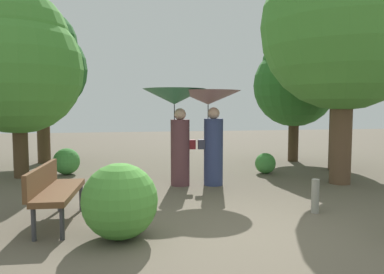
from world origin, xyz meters
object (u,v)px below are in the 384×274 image
at_px(park_bench, 54,188).
at_px(tree_near_left, 17,60).
at_px(tree_mid_right, 295,79).
at_px(path_marker_post, 315,196).
at_px(tree_far_back, 345,13).
at_px(person_left, 176,113).
at_px(tree_near_right, 340,39).
at_px(tree_mid_left, 41,62).
at_px(person_right, 210,114).

bearing_deg(park_bench, tree_near_left, 23.81).
height_order(tree_mid_right, path_marker_post, tree_mid_right).
relative_size(park_bench, tree_far_back, 0.27).
distance_m(person_left, tree_near_right, 4.93).
xyz_separation_m(tree_far_back, path_marker_post, (-1.66, -1.96, -3.34)).
distance_m(person_left, tree_far_back, 4.09).
bearing_deg(tree_near_right, path_marker_post, -125.87).
relative_size(tree_near_right, tree_far_back, 0.90).
xyz_separation_m(person_left, tree_mid_left, (-3.37, 3.82, 1.42)).
bearing_deg(park_bench, path_marker_post, -88.70).
height_order(tree_near_left, tree_mid_left, tree_mid_left).
bearing_deg(park_bench, tree_far_back, -68.37).
distance_m(person_right, tree_near_left, 4.62).
xyz_separation_m(person_left, tree_near_right, (4.42, 1.16, 1.85)).
xyz_separation_m(person_right, tree_near_left, (-4.14, 1.66, 1.22)).
bearing_deg(tree_near_right, tree_near_left, 177.06).
distance_m(tree_near_left, tree_far_back, 7.29).
bearing_deg(tree_near_left, tree_mid_left, 88.18).
relative_size(park_bench, tree_near_left, 0.35).
relative_size(person_left, path_marker_post, 3.80).
bearing_deg(tree_near_right, person_right, -161.42).
xyz_separation_m(tree_near_left, path_marker_post, (5.29, -3.97, -2.45)).
height_order(person_left, tree_far_back, tree_far_back).
xyz_separation_m(person_right, path_marker_post, (1.14, -2.32, -1.24)).
relative_size(tree_near_left, tree_far_back, 0.78).
relative_size(person_left, tree_mid_right, 0.52).
relative_size(tree_near_right, tree_mid_right, 1.31).
bearing_deg(path_marker_post, park_bench, 177.44).
height_order(person_right, tree_mid_right, tree_mid_right).
height_order(park_bench, path_marker_post, park_bench).
bearing_deg(path_marker_post, tree_mid_right, 67.58).
distance_m(park_bench, tree_near_right, 7.86).
distance_m(tree_mid_right, tree_far_back, 3.47).
height_order(person_left, tree_near_right, tree_near_right).
bearing_deg(tree_mid_left, tree_mid_right, -7.92).
xyz_separation_m(person_right, tree_mid_right, (3.29, 2.89, 0.97)).
distance_m(tree_near_right, tree_mid_left, 8.25).
bearing_deg(path_marker_post, tree_far_back, 49.72).
height_order(tree_near_left, path_marker_post, tree_near_left).
xyz_separation_m(tree_mid_left, tree_far_back, (6.87, -4.27, 0.66)).
relative_size(tree_near_right, path_marker_post, 9.52).
distance_m(person_left, tree_mid_right, 4.96).
bearing_deg(tree_mid_right, tree_mid_left, 172.08).
xyz_separation_m(person_left, park_bench, (-2.07, -2.23, -1.01)).
distance_m(tree_near_right, path_marker_post, 5.39).
bearing_deg(tree_mid_right, path_marker_post, -112.42).
relative_size(tree_mid_right, tree_far_back, 0.69).
xyz_separation_m(park_bench, path_marker_post, (3.91, -0.18, -0.24)).
bearing_deg(park_bench, tree_mid_left, 16.04).
bearing_deg(person_right, tree_far_back, -100.21).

